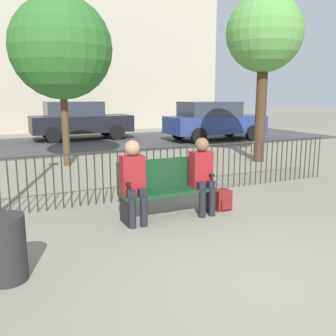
{
  "coord_description": "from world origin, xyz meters",
  "views": [
    {
      "loc": [
        -2.41,
        -2.79,
        1.92
      ],
      "look_at": [
        0.0,
        2.35,
        0.8
      ],
      "focal_mm": 40.0,
      "sensor_mm": 36.0,
      "label": 1
    }
  ],
  "objects": [
    {
      "name": "park_bench",
      "position": [
        0.0,
        2.43,
        0.49
      ],
      "size": [
        1.53,
        0.45,
        0.92
      ],
      "color": "#14381E",
      "rests_on": "ground"
    },
    {
      "name": "parked_car_2",
      "position": [
        6.05,
        10.73,
        0.84
      ],
      "size": [
        4.2,
        1.94,
        1.62
      ],
      "color": "navy",
      "rests_on": "ground"
    },
    {
      "name": "parked_car_0",
      "position": [
        0.98,
        13.41,
        0.84
      ],
      "size": [
        4.2,
        1.94,
        1.62
      ],
      "color": "black",
      "rests_on": "ground"
    },
    {
      "name": "tree_0",
      "position": [
        -0.64,
        7.53,
        3.09
      ],
      "size": [
        2.64,
        2.64,
        4.42
      ],
      "color": "#4C3823",
      "rests_on": "ground"
    },
    {
      "name": "backpack",
      "position": [
        1.0,
        2.33,
        0.17
      ],
      "size": [
        0.27,
        0.28,
        0.34
      ],
      "color": "maroon",
      "rests_on": "ground"
    },
    {
      "name": "trash_bin",
      "position": [
        -2.39,
        1.21,
        0.35
      ],
      "size": [
        0.41,
        0.41,
        0.71
      ],
      "color": "black",
      "rests_on": "ground"
    },
    {
      "name": "street_surface",
      "position": [
        0.0,
        12.0,
        0.0
      ],
      "size": [
        24.0,
        6.0,
        0.01
      ],
      "color": "#3D3D3F",
      "rests_on": "ground"
    },
    {
      "name": "seated_person_0",
      "position": [
        -0.59,
        2.31,
        0.72
      ],
      "size": [
        0.34,
        0.39,
        1.27
      ],
      "color": "black",
      "rests_on": "ground"
    },
    {
      "name": "seated_person_1",
      "position": [
        0.59,
        2.31,
        0.7
      ],
      "size": [
        0.34,
        0.39,
        1.25
      ],
      "color": "black",
      "rests_on": "ground"
    },
    {
      "name": "tree_1",
      "position": [
        4.54,
        5.83,
        3.51
      ],
      "size": [
        2.11,
        2.11,
        4.62
      ],
      "color": "#422D1E",
      "rests_on": "ground"
    },
    {
      "name": "fence_railing",
      "position": [
        -0.02,
        3.54,
        0.56
      ],
      "size": [
        9.01,
        0.03,
        0.95
      ],
      "color": "#2D2823",
      "rests_on": "ground"
    },
    {
      "name": "ground_plane",
      "position": [
        0.0,
        0.0,
        0.0
      ],
      "size": [
        80.0,
        80.0,
        0.0
      ],
      "primitive_type": "plane",
      "color": "gray"
    }
  ]
}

